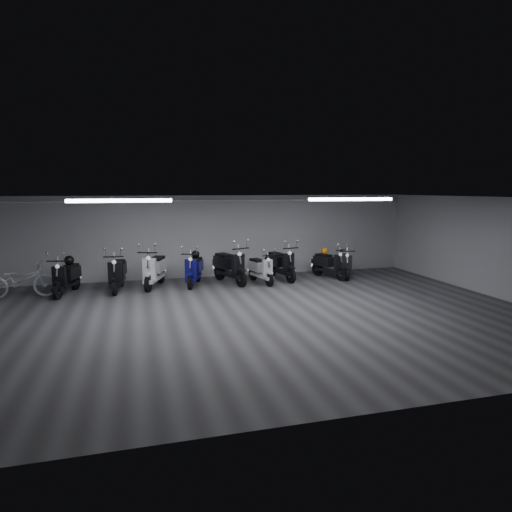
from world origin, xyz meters
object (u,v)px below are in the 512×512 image
object	(u,v)px
scooter_0	(66,272)
scooter_5	(230,261)
scooter_7	(281,259)
helmet_1	(325,251)
scooter_6	(261,265)
helmet_0	(196,254)
scooter_1	(117,268)
scooter_2	(154,264)
scooter_4	(194,265)
scooter_9	(345,260)
bicycle	(20,276)
helmet_2	(69,260)
scooter_8	(329,260)

from	to	relation	value
scooter_0	scooter_5	world-z (taller)	scooter_5
scooter_7	helmet_1	distance (m)	1.61
scooter_6	helmet_0	xyz separation A→B (m)	(-2.03, 0.48, 0.35)
scooter_5	helmet_0	size ratio (longest dim) A/B	7.92
helmet_1	scooter_1	bearing A→B (deg)	-177.34
scooter_1	scooter_5	size ratio (longest dim) A/B	0.93
scooter_1	helmet_1	xyz separation A→B (m)	(6.80, 0.32, 0.22)
scooter_2	scooter_6	world-z (taller)	scooter_2
scooter_4	scooter_7	distance (m)	2.91
scooter_9	bicycle	xyz separation A→B (m)	(-10.01, -0.26, -0.00)
scooter_6	bicycle	size ratio (longest dim) A/B	0.86
helmet_1	helmet_2	distance (m)	8.14
helmet_1	scooter_9	bearing A→B (deg)	-22.50
scooter_5	scooter_9	distance (m)	3.99
scooter_2	scooter_7	world-z (taller)	scooter_2
scooter_8	helmet_1	xyz separation A→B (m)	(-0.08, 0.22, 0.27)
scooter_8	bicycle	bearing A→B (deg)	161.52
scooter_1	helmet_0	distance (m)	2.42
scooter_5	scooter_4	bearing A→B (deg)	160.35
bicycle	helmet_0	distance (m)	5.00
scooter_7	scooter_8	bearing A→B (deg)	-20.05
scooter_4	bicycle	world-z (taller)	scooter_4
helmet_2	scooter_7	bearing A→B (deg)	1.37
scooter_2	scooter_8	xyz separation A→B (m)	(5.80, -0.11, -0.09)
helmet_0	helmet_1	size ratio (longest dim) A/B	1.08
scooter_0	scooter_4	xyz separation A→B (m)	(3.70, 0.26, 0.01)
scooter_1	scooter_5	world-z (taller)	scooter_5
scooter_8	helmet_0	xyz separation A→B (m)	(-4.50, 0.30, 0.31)
scooter_5	scooter_7	distance (m)	1.77
scooter_1	scooter_9	bearing A→B (deg)	6.99
scooter_6	helmet_2	xyz separation A→B (m)	(-5.75, 0.23, 0.35)
scooter_1	bicycle	size ratio (longest dim) A/B	0.99
scooter_0	helmet_2	bearing A→B (deg)	90.00
scooter_7	scooter_5	bearing A→B (deg)	171.31
scooter_2	scooter_9	distance (m)	6.35
scooter_6	helmet_0	distance (m)	2.12
scooter_0	scooter_5	size ratio (longest dim) A/B	0.89
scooter_7	scooter_9	xyz separation A→B (m)	(2.23, -0.24, -0.09)
helmet_0	scooter_8	bearing A→B (deg)	-3.76
helmet_1	scooter_0	bearing A→B (deg)	-177.06
scooter_6	scooter_7	size ratio (longest dim) A/B	0.86
scooter_2	scooter_7	distance (m)	4.12
helmet_0	scooter_1	bearing A→B (deg)	-170.76
scooter_5	scooter_9	xyz separation A→B (m)	(3.99, -0.09, -0.13)
scooter_1	scooter_4	size ratio (longest dim) A/B	1.04
helmet_2	helmet_0	bearing A→B (deg)	3.91
scooter_9	helmet_2	world-z (taller)	scooter_9
helmet_0	helmet_2	bearing A→B (deg)	-176.09
scooter_4	scooter_6	size ratio (longest dim) A/B	1.10
helmet_2	scooter_8	bearing A→B (deg)	-0.29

